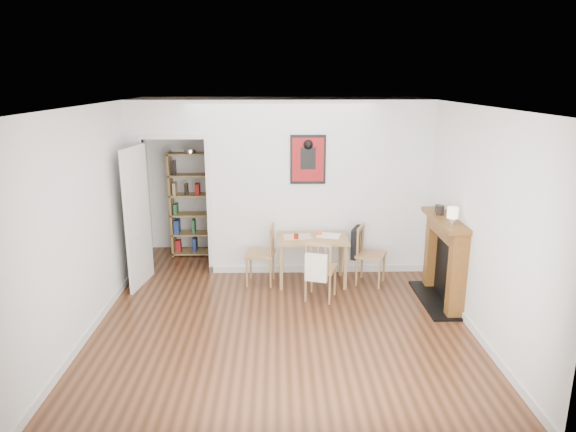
{
  "coord_description": "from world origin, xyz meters",
  "views": [
    {
      "loc": [
        -0.05,
        -6.08,
        2.9
      ],
      "look_at": [
        0.09,
        0.6,
        1.1
      ],
      "focal_mm": 32.0,
      "sensor_mm": 36.0,
      "label": 1
    }
  ],
  "objects_px": {
    "ceramic_jar_a": "(440,210)",
    "bookshelf": "(193,205)",
    "fireplace": "(445,257)",
    "red_glass": "(296,236)",
    "orange_fruit": "(319,233)",
    "chair_front": "(320,269)",
    "dining_table": "(312,243)",
    "chair_right": "(370,254)",
    "mantel_lamp": "(453,214)",
    "ceramic_jar_b": "(438,208)",
    "chair_left": "(260,254)",
    "notebook": "(329,236)"
  },
  "relations": [
    {
      "from": "orange_fruit",
      "to": "mantel_lamp",
      "type": "distance_m",
      "value": 1.96
    },
    {
      "from": "dining_table",
      "to": "fireplace",
      "type": "bearing_deg",
      "value": -21.58
    },
    {
      "from": "red_glass",
      "to": "chair_front",
      "type": "bearing_deg",
      "value": -58.71
    },
    {
      "from": "chair_right",
      "to": "fireplace",
      "type": "height_order",
      "value": "fireplace"
    },
    {
      "from": "chair_right",
      "to": "ceramic_jar_b",
      "type": "height_order",
      "value": "ceramic_jar_b"
    },
    {
      "from": "chair_front",
      "to": "orange_fruit",
      "type": "relative_size",
      "value": 11.45
    },
    {
      "from": "chair_right",
      "to": "mantel_lamp",
      "type": "relative_size",
      "value": 3.96
    },
    {
      "from": "chair_front",
      "to": "orange_fruit",
      "type": "height_order",
      "value": "chair_front"
    },
    {
      "from": "notebook",
      "to": "mantel_lamp",
      "type": "height_order",
      "value": "mantel_lamp"
    },
    {
      "from": "fireplace",
      "to": "chair_left",
      "type": "bearing_deg",
      "value": 164.74
    },
    {
      "from": "ceramic_jar_a",
      "to": "bookshelf",
      "type": "bearing_deg",
      "value": 152.69
    },
    {
      "from": "fireplace",
      "to": "dining_table",
      "type": "bearing_deg",
      "value": 158.42
    },
    {
      "from": "bookshelf",
      "to": "chair_front",
      "type": "bearing_deg",
      "value": -43.42
    },
    {
      "from": "mantel_lamp",
      "to": "ceramic_jar_a",
      "type": "relative_size",
      "value": 1.7
    },
    {
      "from": "chair_right",
      "to": "ceramic_jar_a",
      "type": "xyz_separation_m",
      "value": [
        0.81,
        -0.49,
        0.78
      ]
    },
    {
      "from": "fireplace",
      "to": "ceramic_jar_b",
      "type": "bearing_deg",
      "value": 99.99
    },
    {
      "from": "chair_left",
      "to": "bookshelf",
      "type": "height_order",
      "value": "bookshelf"
    },
    {
      "from": "ceramic_jar_a",
      "to": "orange_fruit",
      "type": "bearing_deg",
      "value": 157.85
    },
    {
      "from": "red_glass",
      "to": "ceramic_jar_a",
      "type": "relative_size",
      "value": 0.65
    },
    {
      "from": "chair_right",
      "to": "chair_left",
      "type": "bearing_deg",
      "value": 178.77
    },
    {
      "from": "chair_right",
      "to": "mantel_lamp",
      "type": "xyz_separation_m",
      "value": [
        0.82,
        -0.95,
        0.85
      ]
    },
    {
      "from": "fireplace",
      "to": "red_glass",
      "type": "height_order",
      "value": "fireplace"
    },
    {
      "from": "mantel_lamp",
      "to": "dining_table",
      "type": "bearing_deg",
      "value": 149.1
    },
    {
      "from": "dining_table",
      "to": "ceramic_jar_b",
      "type": "xyz_separation_m",
      "value": [
        1.66,
        -0.38,
        0.6
      ]
    },
    {
      "from": "dining_table",
      "to": "chair_front",
      "type": "xyz_separation_m",
      "value": [
        0.07,
        -0.57,
        -0.18
      ]
    },
    {
      "from": "dining_table",
      "to": "chair_front",
      "type": "bearing_deg",
      "value": -82.75
    },
    {
      "from": "red_glass",
      "to": "notebook",
      "type": "xyz_separation_m",
      "value": [
        0.48,
        0.13,
        -0.03
      ]
    },
    {
      "from": "bookshelf",
      "to": "mantel_lamp",
      "type": "xyz_separation_m",
      "value": [
        3.55,
        -2.29,
        0.43
      ]
    },
    {
      "from": "chair_right",
      "to": "mantel_lamp",
      "type": "bearing_deg",
      "value": -49.14
    },
    {
      "from": "ceramic_jar_a",
      "to": "fireplace",
      "type": "bearing_deg",
      "value": -64.36
    },
    {
      "from": "dining_table",
      "to": "bookshelf",
      "type": "relative_size",
      "value": 0.58
    },
    {
      "from": "red_glass",
      "to": "ceramic_jar_b",
      "type": "relative_size",
      "value": 0.82
    },
    {
      "from": "ceramic_jar_b",
      "to": "chair_right",
      "type": "bearing_deg",
      "value": 157.38
    },
    {
      "from": "orange_fruit",
      "to": "notebook",
      "type": "bearing_deg",
      "value": -13.59
    },
    {
      "from": "chair_front",
      "to": "fireplace",
      "type": "distance_m",
      "value": 1.65
    },
    {
      "from": "chair_left",
      "to": "chair_front",
      "type": "bearing_deg",
      "value": -34.48
    },
    {
      "from": "dining_table",
      "to": "mantel_lamp",
      "type": "distance_m",
      "value": 2.04
    },
    {
      "from": "orange_fruit",
      "to": "ceramic_jar_a",
      "type": "bearing_deg",
      "value": -22.15
    },
    {
      "from": "chair_right",
      "to": "fireplace",
      "type": "bearing_deg",
      "value": -35.87
    },
    {
      "from": "chair_left",
      "to": "bookshelf",
      "type": "distance_m",
      "value": 1.79
    },
    {
      "from": "chair_right",
      "to": "bookshelf",
      "type": "bearing_deg",
      "value": 153.9
    },
    {
      "from": "fireplace",
      "to": "notebook",
      "type": "height_order",
      "value": "fireplace"
    },
    {
      "from": "bookshelf",
      "to": "fireplace",
      "type": "xyz_separation_m",
      "value": [
        3.61,
        -1.98,
        -0.25
      ]
    },
    {
      "from": "chair_left",
      "to": "mantel_lamp",
      "type": "distance_m",
      "value": 2.73
    },
    {
      "from": "orange_fruit",
      "to": "red_glass",
      "type": "bearing_deg",
      "value": -154.91
    },
    {
      "from": "chair_front",
      "to": "bookshelf",
      "type": "xyz_separation_m",
      "value": [
        -1.98,
        1.87,
        0.43
      ]
    },
    {
      "from": "orange_fruit",
      "to": "ceramic_jar_b",
      "type": "distance_m",
      "value": 1.69
    },
    {
      "from": "chair_left",
      "to": "bookshelf",
      "type": "xyz_separation_m",
      "value": [
        -1.15,
        1.31,
        0.42
      ]
    },
    {
      "from": "ceramic_jar_a",
      "to": "ceramic_jar_b",
      "type": "distance_m",
      "value": 0.15
    },
    {
      "from": "dining_table",
      "to": "chair_right",
      "type": "relative_size",
      "value": 1.19
    }
  ]
}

